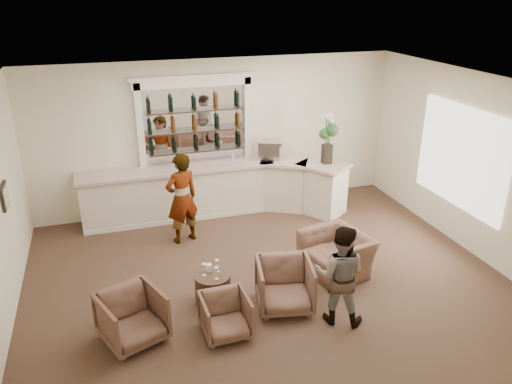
{
  "coord_description": "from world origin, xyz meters",
  "views": [
    {
      "loc": [
        -2.4,
        -6.79,
        4.69
      ],
      "look_at": [
        0.05,
        0.9,
        1.33
      ],
      "focal_mm": 35.0,
      "sensor_mm": 36.0,
      "label": 1
    }
  ],
  "objects_px": {
    "armchair_left": "(132,317)",
    "flower_vase": "(328,135)",
    "armchair_far": "(336,254)",
    "guest": "(340,275)",
    "armchair_right": "(285,285)",
    "espresso_machine": "(269,150)",
    "bar_counter": "(217,190)",
    "cocktail_table": "(213,289)",
    "sommelier": "(182,198)",
    "armchair_center": "(225,316)"
  },
  "relations": [
    {
      "from": "armchair_right",
      "to": "flower_vase",
      "type": "distance_m",
      "value": 3.99
    },
    {
      "from": "guest",
      "to": "armchair_right",
      "type": "xyz_separation_m",
      "value": [
        -0.65,
        0.54,
        -0.39
      ]
    },
    {
      "from": "armchair_left",
      "to": "armchair_right",
      "type": "distance_m",
      "value": 2.32
    },
    {
      "from": "sommelier",
      "to": "espresso_machine",
      "type": "distance_m",
      "value": 2.43
    },
    {
      "from": "bar_counter",
      "to": "guest",
      "type": "bearing_deg",
      "value": -78.95
    },
    {
      "from": "guest",
      "to": "armchair_right",
      "type": "relative_size",
      "value": 1.81
    },
    {
      "from": "armchair_right",
      "to": "espresso_machine",
      "type": "bearing_deg",
      "value": 85.95
    },
    {
      "from": "armchair_left",
      "to": "armchair_right",
      "type": "bearing_deg",
      "value": -19.06
    },
    {
      "from": "armchair_right",
      "to": "flower_vase",
      "type": "xyz_separation_m",
      "value": [
        2.11,
        3.09,
        1.37
      ]
    },
    {
      "from": "guest",
      "to": "espresso_machine",
      "type": "xyz_separation_m",
      "value": [
        0.39,
        4.28,
        0.56
      ]
    },
    {
      "from": "armchair_left",
      "to": "armchair_right",
      "type": "height_order",
      "value": "armchair_right"
    },
    {
      "from": "bar_counter",
      "to": "armchair_left",
      "type": "height_order",
      "value": "bar_counter"
    },
    {
      "from": "bar_counter",
      "to": "espresso_machine",
      "type": "height_order",
      "value": "espresso_machine"
    },
    {
      "from": "flower_vase",
      "to": "guest",
      "type": "bearing_deg",
      "value": -111.96
    },
    {
      "from": "armchair_left",
      "to": "armchair_center",
      "type": "height_order",
      "value": "armchair_left"
    },
    {
      "from": "armchair_left",
      "to": "armchair_far",
      "type": "height_order",
      "value": "armchair_left"
    },
    {
      "from": "cocktail_table",
      "to": "flower_vase",
      "type": "distance_m",
      "value": 4.38
    },
    {
      "from": "sommelier",
      "to": "cocktail_table",
      "type": "bearing_deg",
      "value": 73.09
    },
    {
      "from": "bar_counter",
      "to": "armchair_far",
      "type": "relative_size",
      "value": 5.15
    },
    {
      "from": "bar_counter",
      "to": "armchair_right",
      "type": "height_order",
      "value": "bar_counter"
    },
    {
      "from": "armchair_center",
      "to": "armchair_right",
      "type": "bearing_deg",
      "value": 17.84
    },
    {
      "from": "armchair_far",
      "to": "armchair_left",
      "type": "bearing_deg",
      "value": -90.44
    },
    {
      "from": "armchair_right",
      "to": "armchair_left",
      "type": "bearing_deg",
      "value": -166.37
    },
    {
      "from": "cocktail_table",
      "to": "armchair_center",
      "type": "xyz_separation_m",
      "value": [
        -0.0,
        -0.81,
        0.06
      ]
    },
    {
      "from": "armchair_right",
      "to": "armchair_far",
      "type": "height_order",
      "value": "armchair_right"
    },
    {
      "from": "bar_counter",
      "to": "armchair_center",
      "type": "height_order",
      "value": "bar_counter"
    },
    {
      "from": "sommelier",
      "to": "armchair_left",
      "type": "height_order",
      "value": "sommelier"
    },
    {
      "from": "bar_counter",
      "to": "cocktail_table",
      "type": "relative_size",
      "value": 10.08
    },
    {
      "from": "cocktail_table",
      "to": "flower_vase",
      "type": "bearing_deg",
      "value": 39.97
    },
    {
      "from": "armchair_right",
      "to": "espresso_machine",
      "type": "height_order",
      "value": "espresso_machine"
    },
    {
      "from": "bar_counter",
      "to": "espresso_machine",
      "type": "bearing_deg",
      "value": 3.1
    },
    {
      "from": "armchair_right",
      "to": "armchair_far",
      "type": "bearing_deg",
      "value": 40.91
    },
    {
      "from": "armchair_left",
      "to": "flower_vase",
      "type": "bearing_deg",
      "value": 14.42
    },
    {
      "from": "armchair_right",
      "to": "flower_vase",
      "type": "relative_size",
      "value": 0.78
    },
    {
      "from": "espresso_machine",
      "to": "flower_vase",
      "type": "relative_size",
      "value": 0.42
    },
    {
      "from": "bar_counter",
      "to": "armchair_left",
      "type": "xyz_separation_m",
      "value": [
        -2.14,
        -3.76,
        -0.19
      ]
    },
    {
      "from": "sommelier",
      "to": "flower_vase",
      "type": "xyz_separation_m",
      "value": [
        3.22,
        0.42,
        0.86
      ]
    },
    {
      "from": "bar_counter",
      "to": "cocktail_table",
      "type": "distance_m",
      "value": 3.34
    },
    {
      "from": "armchair_center",
      "to": "armchair_right",
      "type": "distance_m",
      "value": 1.1
    },
    {
      "from": "bar_counter",
      "to": "armchair_left",
      "type": "relative_size",
      "value": 6.85
    },
    {
      "from": "armchair_far",
      "to": "flower_vase",
      "type": "bearing_deg",
      "value": 146.81
    },
    {
      "from": "armchair_left",
      "to": "armchair_far",
      "type": "relative_size",
      "value": 0.75
    },
    {
      "from": "espresso_machine",
      "to": "flower_vase",
      "type": "xyz_separation_m",
      "value": [
        1.08,
        -0.64,
        0.42
      ]
    },
    {
      "from": "armchair_left",
      "to": "armchair_far",
      "type": "distance_m",
      "value": 3.63
    },
    {
      "from": "armchair_center",
      "to": "espresso_machine",
      "type": "distance_m",
      "value": 4.7
    },
    {
      "from": "guest",
      "to": "armchair_far",
      "type": "distance_m",
      "value": 1.43
    },
    {
      "from": "cocktail_table",
      "to": "espresso_machine",
      "type": "bearing_deg",
      "value": 57.73
    },
    {
      "from": "armchair_far",
      "to": "flower_vase",
      "type": "distance_m",
      "value": 2.92
    },
    {
      "from": "guest",
      "to": "armchair_left",
      "type": "distance_m",
      "value": 3.03
    },
    {
      "from": "sommelier",
      "to": "flower_vase",
      "type": "bearing_deg",
      "value": 168.75
    }
  ]
}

